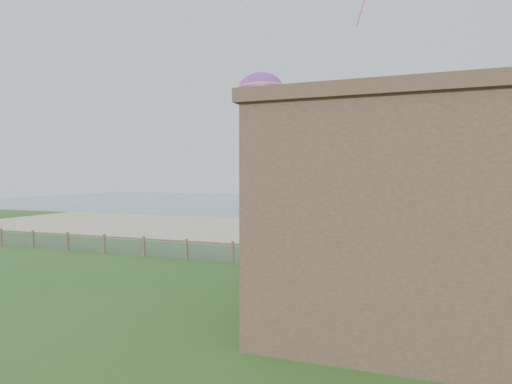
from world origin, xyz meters
TOP-DOWN VIEW (x-y plane):
  - ground at (0.00, 0.00)m, footprint 160.00×160.00m
  - sand_beach at (0.00, 22.00)m, footprint 72.00×20.00m
  - ocean at (0.00, 66.00)m, footprint 160.00×68.00m
  - chainlink_fence at (0.00, 6.00)m, footprint 36.20×0.20m
  - motel_deck at (13.00, 5.00)m, footprint 15.00×2.00m
  - picnic_table at (5.22, 2.14)m, footprint 2.32×1.99m
  - octopus_kite at (-2.13, 16.26)m, footprint 3.76×2.70m

SIDE VIEW (x-z plane):
  - ground at x=0.00m, z-range 0.00..0.00m
  - ocean at x=0.00m, z-range -0.01..0.01m
  - sand_beach at x=0.00m, z-range -0.01..0.01m
  - motel_deck at x=13.00m, z-range 0.00..0.50m
  - picnic_table at x=5.22m, z-range 0.00..0.84m
  - chainlink_fence at x=0.00m, z-range -0.07..1.18m
  - octopus_kite at x=-2.13m, z-range 5.91..13.52m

